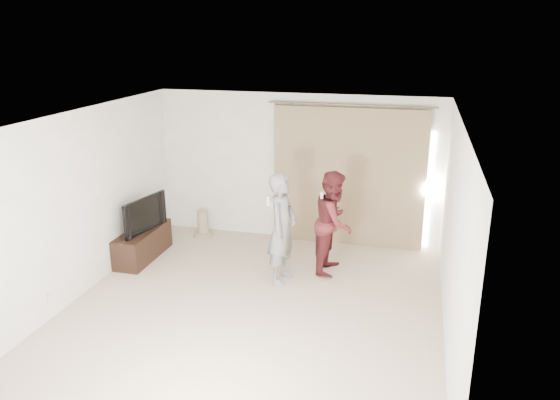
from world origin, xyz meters
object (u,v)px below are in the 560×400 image
at_px(tv, 140,214).
at_px(person_man, 282,229).
at_px(tv_console, 143,244).
at_px(person_woman, 334,222).

relative_size(tv, person_man, 0.60).
xyz_separation_m(tv_console, tv, (0.00, 0.00, 0.53)).
height_order(tv_console, tv, tv).
height_order(tv_console, person_man, person_man).
bearing_deg(tv, person_woman, -72.74).
distance_m(tv_console, tv, 0.53).
height_order(tv, person_woman, person_woman).
xyz_separation_m(person_man, person_woman, (0.68, 0.55, -0.03)).
bearing_deg(tv, person_man, -84.03).
bearing_deg(person_woman, tv_console, -174.59).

